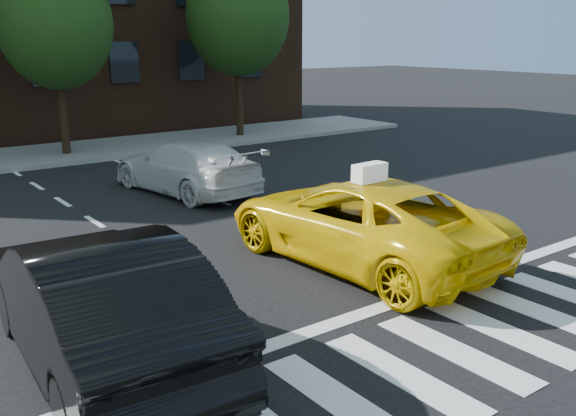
{
  "coord_description": "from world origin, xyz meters",
  "views": [
    {
      "loc": [
        -6.35,
        -4.82,
        4.03
      ],
      "look_at": [
        0.14,
        3.89,
        1.1
      ],
      "focal_mm": 40.0,
      "sensor_mm": 36.0,
      "label": 1
    }
  ],
  "objects": [
    {
      "name": "white_suv",
      "position": [
        1.4,
        10.08,
        0.7
      ],
      "size": [
        2.54,
        5.0,
        1.39
      ],
      "primitive_type": "imported",
      "rotation": [
        0.0,
        0.0,
        3.27
      ],
      "color": "silver",
      "rests_on": "ground"
    },
    {
      "name": "tree_mid",
      "position": [
        0.53,
        17.0,
        4.85
      ],
      "size": [
        3.69,
        3.69,
        7.1
      ],
      "color": "black",
      "rests_on": "ground"
    },
    {
      "name": "taxi_sign",
      "position": [
        1.4,
        3.17,
        1.7
      ],
      "size": [
        0.67,
        0.32,
        0.32
      ],
      "primitive_type": "cube",
      "rotation": [
        0.0,
        0.0,
        3.2
      ],
      "color": "white",
      "rests_on": "taxi"
    },
    {
      "name": "ground",
      "position": [
        0.0,
        0.0,
        0.0
      ],
      "size": [
        120.0,
        120.0,
        0.0
      ],
      "primitive_type": "plane",
      "color": "black",
      "rests_on": "ground"
    },
    {
      "name": "crosswalk",
      "position": [
        0.0,
        0.0,
        0.01
      ],
      "size": [
        13.0,
        2.4,
        0.01
      ],
      "primitive_type": "cube",
      "color": "silver",
      "rests_on": "ground"
    },
    {
      "name": "black_sedan",
      "position": [
        -3.84,
        2.5,
        0.86
      ],
      "size": [
        2.14,
        5.31,
        1.71
      ],
      "primitive_type": "imported",
      "rotation": [
        0.0,
        0.0,
        3.08
      ],
      "color": "black",
      "rests_on": "ground"
    },
    {
      "name": "stop_line",
      "position": [
        0.0,
        1.6,
        0.01
      ],
      "size": [
        12.0,
        0.3,
        0.01
      ],
      "primitive_type": "cube",
      "color": "silver",
      "rests_on": "ground"
    },
    {
      "name": "sidewalk_far",
      "position": [
        0.0,
        17.5,
        0.07
      ],
      "size": [
        30.0,
        4.0,
        0.15
      ],
      "primitive_type": "cube",
      "color": "slate",
      "rests_on": "ground"
    },
    {
      "name": "tree_right",
      "position": [
        7.53,
        17.0,
        5.26
      ],
      "size": [
        4.0,
        4.0,
        7.7
      ],
      "color": "black",
      "rests_on": "ground"
    },
    {
      "name": "taxi",
      "position": [
        1.4,
        3.37,
        0.77
      ],
      "size": [
        2.89,
        5.69,
        1.54
      ],
      "primitive_type": "imported",
      "rotation": [
        0.0,
        0.0,
        3.2
      ],
      "color": "#ECBE04",
      "rests_on": "ground"
    }
  ]
}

